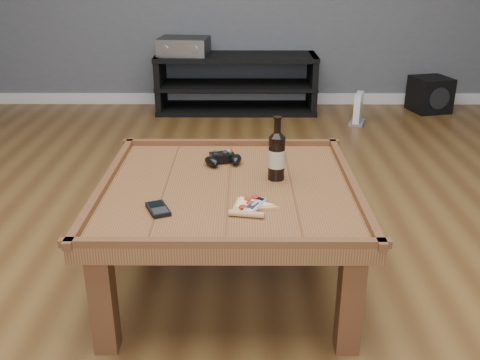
{
  "coord_description": "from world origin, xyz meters",
  "views": [
    {
      "loc": [
        0.05,
        -1.94,
        1.28
      ],
      "look_at": [
        0.04,
        -0.12,
        0.52
      ],
      "focal_mm": 40.0,
      "sensor_mm": 36.0,
      "label": 1
    }
  ],
  "objects_px": {
    "media_console": "(236,84)",
    "av_receiver": "(184,46)",
    "remote_control": "(254,206)",
    "subwoofer": "(430,94)",
    "game_console": "(358,110)",
    "coffee_table": "(229,198)",
    "game_controller": "(223,159)",
    "beer_bottle": "(277,154)",
    "pizza_slice": "(250,206)",
    "smartphone": "(158,209)"
  },
  "relations": [
    {
      "from": "beer_bottle",
      "to": "remote_control",
      "type": "relative_size",
      "value": 1.54
    },
    {
      "from": "media_console",
      "to": "av_receiver",
      "type": "bearing_deg",
      "value": -179.32
    },
    {
      "from": "game_controller",
      "to": "av_receiver",
      "type": "height_order",
      "value": "av_receiver"
    },
    {
      "from": "remote_control",
      "to": "game_controller",
      "type": "bearing_deg",
      "value": 134.55
    },
    {
      "from": "game_controller",
      "to": "smartphone",
      "type": "relative_size",
      "value": 1.31
    },
    {
      "from": "media_console",
      "to": "game_controller",
      "type": "height_order",
      "value": "same"
    },
    {
      "from": "game_controller",
      "to": "pizza_slice",
      "type": "relative_size",
      "value": 0.74
    },
    {
      "from": "beer_bottle",
      "to": "game_controller",
      "type": "height_order",
      "value": "beer_bottle"
    },
    {
      "from": "game_console",
      "to": "pizza_slice",
      "type": "bearing_deg",
      "value": -90.58
    },
    {
      "from": "smartphone",
      "to": "av_receiver",
      "type": "xyz_separation_m",
      "value": [
        -0.21,
        2.98,
        0.11
      ]
    },
    {
      "from": "media_console",
      "to": "smartphone",
      "type": "height_order",
      "value": "media_console"
    },
    {
      "from": "coffee_table",
      "to": "media_console",
      "type": "xyz_separation_m",
      "value": [
        0.0,
        2.75,
        -0.15
      ]
    },
    {
      "from": "smartphone",
      "to": "av_receiver",
      "type": "bearing_deg",
      "value": 70.78
    },
    {
      "from": "coffee_table",
      "to": "pizza_slice",
      "type": "height_order",
      "value": "coffee_table"
    },
    {
      "from": "game_console",
      "to": "av_receiver",
      "type": "bearing_deg",
      "value": -175.62
    },
    {
      "from": "game_controller",
      "to": "remote_control",
      "type": "bearing_deg",
      "value": -89.36
    },
    {
      "from": "remote_control",
      "to": "game_console",
      "type": "distance_m",
      "value": 2.75
    },
    {
      "from": "coffee_table",
      "to": "remote_control",
      "type": "relative_size",
      "value": 6.12
    },
    {
      "from": "smartphone",
      "to": "remote_control",
      "type": "height_order",
      "value": "remote_control"
    },
    {
      "from": "game_console",
      "to": "remote_control",
      "type": "bearing_deg",
      "value": -90.2
    },
    {
      "from": "media_console",
      "to": "game_controller",
      "type": "distance_m",
      "value": 2.53
    },
    {
      "from": "game_controller",
      "to": "remote_control",
      "type": "xyz_separation_m",
      "value": [
        0.13,
        -0.45,
        -0.01
      ]
    },
    {
      "from": "media_console",
      "to": "smartphone",
      "type": "distance_m",
      "value": 3.0
    },
    {
      "from": "coffee_table",
      "to": "pizza_slice",
      "type": "bearing_deg",
      "value": -69.37
    },
    {
      "from": "pizza_slice",
      "to": "subwoofer",
      "type": "xyz_separation_m",
      "value": [
        1.64,
        2.96,
        -0.31
      ]
    },
    {
      "from": "pizza_slice",
      "to": "subwoofer",
      "type": "bearing_deg",
      "value": 70.76
    },
    {
      "from": "coffee_table",
      "to": "remote_control",
      "type": "height_order",
      "value": "coffee_table"
    },
    {
      "from": "remote_control",
      "to": "smartphone",
      "type": "bearing_deg",
      "value": -148.38
    },
    {
      "from": "coffee_table",
      "to": "game_controller",
      "type": "distance_m",
      "value": 0.25
    },
    {
      "from": "smartphone",
      "to": "beer_bottle",
      "type": "bearing_deg",
      "value": 11.39
    },
    {
      "from": "subwoofer",
      "to": "remote_control",
      "type": "bearing_deg",
      "value": -132.36
    },
    {
      "from": "game_controller",
      "to": "pizza_slice",
      "type": "bearing_deg",
      "value": -91.11
    },
    {
      "from": "game_console",
      "to": "subwoofer",
      "type": "bearing_deg",
      "value": 47.91
    },
    {
      "from": "game_controller",
      "to": "game_console",
      "type": "relative_size",
      "value": 0.7
    },
    {
      "from": "pizza_slice",
      "to": "game_console",
      "type": "xyz_separation_m",
      "value": [
        0.93,
        2.57,
        -0.34
      ]
    },
    {
      "from": "media_console",
      "to": "coffee_table",
      "type": "bearing_deg",
      "value": -90.0
    },
    {
      "from": "media_console",
      "to": "subwoofer",
      "type": "bearing_deg",
      "value": -0.14
    },
    {
      "from": "smartphone",
      "to": "game_console",
      "type": "relative_size",
      "value": 0.53
    },
    {
      "from": "remote_control",
      "to": "game_console",
      "type": "height_order",
      "value": "remote_control"
    },
    {
      "from": "pizza_slice",
      "to": "subwoofer",
      "type": "relative_size",
      "value": 0.66
    },
    {
      "from": "pizza_slice",
      "to": "av_receiver",
      "type": "height_order",
      "value": "av_receiver"
    },
    {
      "from": "av_receiver",
      "to": "game_console",
      "type": "height_order",
      "value": "av_receiver"
    },
    {
      "from": "game_controller",
      "to": "coffee_table",
      "type": "bearing_deg",
      "value": -97.72
    },
    {
      "from": "game_controller",
      "to": "av_receiver",
      "type": "distance_m",
      "value": 2.55
    },
    {
      "from": "remote_control",
      "to": "subwoofer",
      "type": "distance_m",
      "value": 3.4
    },
    {
      "from": "pizza_slice",
      "to": "av_receiver",
      "type": "xyz_separation_m",
      "value": [
        -0.53,
        2.96,
        0.11
      ]
    },
    {
      "from": "media_console",
      "to": "subwoofer",
      "type": "height_order",
      "value": "media_console"
    },
    {
      "from": "smartphone",
      "to": "game_controller",
      "type": "bearing_deg",
      "value": 42.08
    },
    {
      "from": "subwoofer",
      "to": "game_console",
      "type": "xyz_separation_m",
      "value": [
        -0.71,
        -0.39,
        -0.04
      ]
    },
    {
      "from": "media_console",
      "to": "beer_bottle",
      "type": "distance_m",
      "value": 2.71
    }
  ]
}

